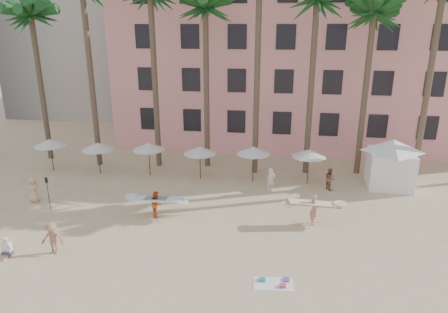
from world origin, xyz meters
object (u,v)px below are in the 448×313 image
Objects in this scene: carrier_yellow at (314,208)px; pink_hotel at (305,58)px; cabana at (391,159)px; carrier_white at (156,203)px.

pink_hotel is at bearing 89.99° from carrier_yellow.
cabana is at bearing 49.39° from carrier_yellow.
cabana is 8.95m from carrier_yellow.
cabana reaches higher than carrier_white.
pink_hotel reaches higher than carrier_white.
pink_hotel is at bearing 113.95° from cabana.
cabana reaches higher than carrier_yellow.
pink_hotel is 20.95m from carrier_yellow.
carrier_yellow is (-0.01, -19.76, -6.96)m from pink_hotel.
cabana is at bearing -66.05° from pink_hotel.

